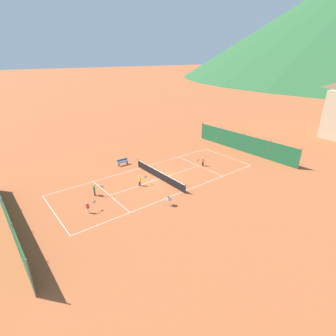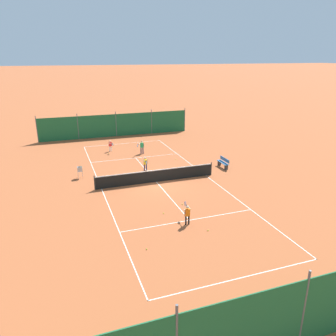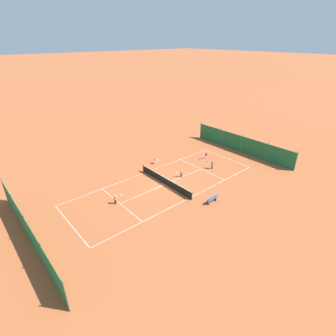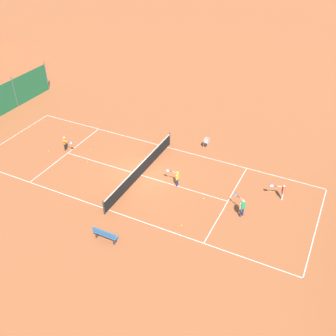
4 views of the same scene
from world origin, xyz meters
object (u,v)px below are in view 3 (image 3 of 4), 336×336
Objects in this scene: player_far_baseline at (115,198)px; tennis_ball_alley_right at (211,182)px; tennis_ball_by_net_left at (200,159)px; player_near_service at (181,173)px; player_near_baseline at (206,155)px; tennis_ball_near_corner at (196,173)px; tennis_ball_far_corner at (110,211)px; tennis_ball_service_box at (125,195)px; courtside_bench at (212,199)px; player_far_service at (212,164)px; tennis_net at (165,181)px; tennis_ball_by_net_right at (138,198)px; tennis_ball_alley_left at (89,198)px; ball_hopper at (156,160)px.

player_far_baseline reaches higher than tennis_ball_alley_right.
player_near_service is at bearing 109.19° from tennis_ball_by_net_left.
tennis_ball_near_corner is at bearing 116.49° from player_near_baseline.
tennis_ball_far_corner is at bearing 97.41° from player_near_baseline.
tennis_ball_alley_right and tennis_ball_by_net_left have the same top height.
courtside_bench reaches higher than tennis_ball_service_box.
courtside_bench is (-6.43, 1.41, -0.22)m from player_near_service.
player_far_service is 4.94m from player_near_service.
tennis_ball_near_corner is (-0.44, -4.90, -0.47)m from tennis_net.
player_far_baseline reaches higher than tennis_ball_by_net_right.
tennis_ball_alley_right is (-3.67, -11.43, -0.64)m from player_far_baseline.
tennis_ball_by_net_left and tennis_ball_service_box have the same top height.
player_near_service is 11.63m from tennis_ball_alley_left.
tennis_ball_near_corner is (0.47, 2.65, -0.72)m from player_far_service.
tennis_net is 139.09× the size of tennis_ball_by_net_right.
tennis_ball_service_box is (0.85, -1.64, -0.64)m from player_far_baseline.
player_near_baseline is 5.03m from tennis_ball_near_corner.
tennis_ball_service_box is (1.53, 0.79, 0.00)m from tennis_ball_by_net_right.
player_far_service is 3.84m from tennis_ball_alley_right.
tennis_net is 6.48m from courtside_bench.
player_near_service is at bearing -88.29° from tennis_net.
tennis_ball_far_corner is 3.18m from tennis_ball_service_box.
player_near_baseline is at bearing -82.59° from tennis_ball_far_corner.
player_near_baseline is at bearing -79.22° from tennis_net.
tennis_ball_by_net_right is at bearing 71.62° from tennis_ball_alley_right.
tennis_ball_alley_left and tennis_ball_by_net_left have the same top height.
player_near_service reaches higher than ball_hopper.
tennis_ball_far_corner is 1.00× the size of tennis_ball_alley_left.
ball_hopper is at bearing 61.52° from tennis_ball_by_net_left.
player_near_baseline reaches higher than ball_hopper.
ball_hopper is at bearing -62.38° from tennis_ball_service_box.
player_far_baseline is at bearing 86.28° from tennis_ball_near_corner.
tennis_ball_alley_right is (-2.45, 2.87, -0.72)m from player_far_service.
tennis_ball_near_corner is 1.00× the size of tennis_ball_alley_left.
player_far_service reaches higher than ball_hopper.
tennis_ball_far_corner is at bearing 90.06° from tennis_ball_near_corner.
player_far_service is 19.46× the size of tennis_ball_alley_left.
courtside_bench reaches higher than tennis_ball_by_net_left.
tennis_ball_service_box is at bearing -120.93° from tennis_ball_alley_left.
tennis_ball_by_net_left is 0.04× the size of courtside_bench.
player_far_service is at bearing -92.63° from tennis_ball_by_net_right.
player_near_service reaches higher than courtside_bench.
player_near_baseline is 6.87m from player_near_service.
tennis_ball_service_box is (1.62, -2.74, 0.00)m from tennis_ball_far_corner.
ball_hopper is 11.74m from courtside_bench.
player_far_baseline is 15.49m from tennis_ball_by_net_left.
tennis_ball_near_corner is at bearing -90.48° from tennis_ball_by_net_right.
player_near_baseline is 1.03m from tennis_ball_by_net_left.
tennis_net is at bearing 152.27° from ball_hopper.
courtside_bench reaches higher than tennis_ball_near_corner.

